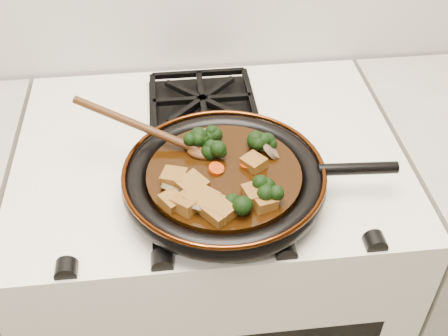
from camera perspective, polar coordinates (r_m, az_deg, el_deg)
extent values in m
cube|color=white|center=(1.44, -1.25, -11.94)|extent=(0.76, 0.60, 0.90)
cylinder|color=black|center=(0.99, 0.00, -1.61)|extent=(0.33, 0.33, 0.01)
torus|color=black|center=(0.98, 0.00, -1.22)|extent=(0.36, 0.36, 0.04)
torus|color=#4A200A|center=(0.97, 0.00, -0.31)|extent=(0.35, 0.35, 0.01)
cylinder|color=black|center=(1.01, 13.45, -0.07)|extent=(0.14, 0.03, 0.02)
cylinder|color=black|center=(0.98, 0.00, -0.92)|extent=(0.27, 0.27, 0.02)
cube|color=brown|center=(0.98, 3.06, 0.51)|extent=(0.05, 0.05, 0.02)
cube|color=brown|center=(0.91, -3.75, -3.57)|extent=(0.06, 0.06, 0.03)
cube|color=brown|center=(0.92, 3.50, -2.62)|extent=(0.06, 0.05, 0.03)
cube|color=brown|center=(0.91, -2.25, -3.22)|extent=(0.06, 0.06, 0.02)
cube|color=brown|center=(0.94, -3.18, -1.83)|extent=(0.06, 0.06, 0.03)
cube|color=brown|center=(0.89, -0.57, -4.50)|extent=(0.06, 0.06, 0.03)
cube|color=brown|center=(0.90, -0.27, -4.26)|extent=(0.06, 0.06, 0.03)
cube|color=brown|center=(0.91, 4.01, -3.40)|extent=(0.05, 0.05, 0.03)
cube|color=brown|center=(0.91, -5.33, -3.39)|extent=(0.05, 0.05, 0.03)
cube|color=brown|center=(0.95, -5.09, -0.99)|extent=(0.05, 0.05, 0.02)
cylinder|color=#AA2D04|center=(0.98, 2.47, 0.48)|extent=(0.03, 0.03, 0.01)
cylinder|color=#AA2D04|center=(0.97, -0.80, -0.10)|extent=(0.03, 0.03, 0.02)
cylinder|color=#AA2D04|center=(0.99, 3.31, 0.64)|extent=(0.03, 0.03, 0.02)
cylinder|color=#AA2D04|center=(1.03, -3.34, 2.65)|extent=(0.03, 0.03, 0.01)
cylinder|color=brown|center=(0.94, -5.38, -2.08)|extent=(0.05, 0.04, 0.03)
cylinder|color=brown|center=(1.03, 3.44, 2.71)|extent=(0.04, 0.04, 0.02)
cylinder|color=brown|center=(1.01, 4.85, 1.75)|extent=(0.03, 0.04, 0.03)
cylinder|color=brown|center=(0.90, -2.47, -4.05)|extent=(0.05, 0.04, 0.03)
cylinder|color=brown|center=(1.04, -1.84, 3.26)|extent=(0.03, 0.04, 0.02)
ellipsoid|color=#43230E|center=(1.01, -2.26, 1.69)|extent=(0.07, 0.06, 0.02)
cylinder|color=#43230E|center=(1.03, -8.75, 4.32)|extent=(0.02, 0.02, 0.25)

